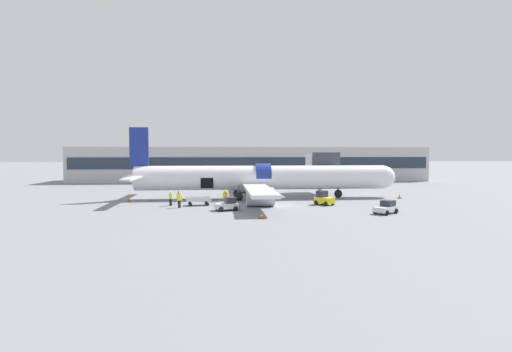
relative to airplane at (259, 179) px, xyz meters
name	(u,v)px	position (x,y,z in m)	size (l,w,h in m)	color
ground_plane	(279,205)	(1.83, -7.25, -2.81)	(500.00, 500.00, 0.00)	slate
terminal_strip	(251,164)	(1.83, 37.10, 1.06)	(79.65, 13.53, 7.73)	#B2B2B7
jet_bridge_stub	(321,164)	(10.22, 4.94, 1.90)	(3.82, 8.30, 6.51)	#4C4C51
airplane	(259,179)	(0.00, 0.00, 0.00)	(38.81, 33.29, 9.92)	silver
baggage_tug_lead	(228,205)	(-4.64, -11.37, -2.17)	(2.84, 2.39, 1.48)	silver
baggage_tug_mid	(324,199)	(7.32, -7.61, -2.09)	(2.47, 2.74, 1.73)	yellow
baggage_tug_rear	(386,208)	(12.05, -15.23, -2.21)	(3.09, 2.80, 1.38)	silver
baggage_cart_loading	(199,201)	(-8.03, -6.72, -2.29)	(3.89, 2.11, 1.03)	silver
ground_crew_loader_a	(179,197)	(-10.65, -5.26, -1.95)	(0.57, 0.44, 1.63)	#2D2D33
ground_crew_loader_b	(225,197)	(-4.82, -6.10, -1.83)	(0.63, 0.57, 1.86)	black
ground_crew_driver	(179,200)	(-10.24, -8.64, -1.88)	(0.62, 0.47, 1.76)	black
ground_crew_supervisor	(171,198)	(-11.47, -6.77, -1.88)	(0.56, 0.56, 1.77)	black
safety_cone_nose	(400,196)	(19.84, -1.69, -2.51)	(0.62, 0.62, 0.64)	black
safety_cone_engine_left	(262,216)	(-1.41, -17.08, -2.55)	(0.58, 0.58, 0.56)	black
safety_cone_wingtip	(269,203)	(0.39, -8.02, -2.44)	(0.57, 0.57, 0.78)	black
safety_cone_tail	(129,199)	(-17.52, -1.77, -2.48)	(0.45, 0.45, 0.71)	black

